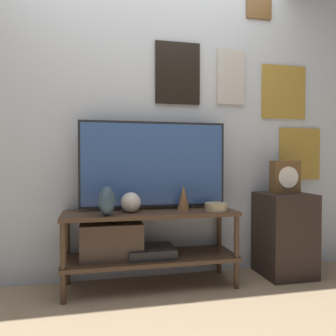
# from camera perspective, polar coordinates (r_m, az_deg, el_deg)

# --- Properties ---
(ground_plane) EXTENTS (12.00, 12.00, 0.00)m
(ground_plane) POSITION_cam_1_polar(r_m,az_deg,el_deg) (2.47, -2.00, -21.93)
(ground_plane) COLOR #997F60
(wall_back) EXTENTS (6.40, 0.08, 2.70)m
(wall_back) POSITION_cam_1_polar(r_m,az_deg,el_deg) (2.80, -3.56, 9.19)
(wall_back) COLOR #B2BCC6
(wall_back) RESTS_ON ground_plane
(media_console) EXTENTS (1.32, 0.42, 0.58)m
(media_console) POSITION_cam_1_polar(r_m,az_deg,el_deg) (2.57, -5.65, -12.34)
(media_console) COLOR #422D1E
(media_console) RESTS_ON ground_plane
(television) EXTENTS (1.17, 0.05, 0.70)m
(television) POSITION_cam_1_polar(r_m,az_deg,el_deg) (2.61, -2.46, 0.62)
(television) COLOR black
(television) RESTS_ON media_console
(vase_round_glass) EXTENTS (0.15, 0.15, 0.15)m
(vase_round_glass) POSITION_cam_1_polar(r_m,az_deg,el_deg) (2.48, -6.51, -5.97)
(vase_round_glass) COLOR beige
(vase_round_glass) RESTS_ON media_console
(vase_urn_stoneware) EXTENTS (0.12, 0.14, 0.21)m
(vase_urn_stoneware) POSITION_cam_1_polar(r_m,az_deg,el_deg) (2.36, -10.62, -5.63)
(vase_urn_stoneware) COLOR #2D4251
(vase_urn_stoneware) RESTS_ON media_console
(vase_wide_bowl) EXTENTS (0.18, 0.18, 0.06)m
(vase_wide_bowl) POSITION_cam_1_polar(r_m,az_deg,el_deg) (2.58, 8.43, -6.72)
(vase_wide_bowl) COLOR tan
(vase_wide_bowl) RESTS_ON media_console
(vase_slim_bronze) EXTENTS (0.10, 0.10, 0.20)m
(vase_slim_bronze) POSITION_cam_1_polar(r_m,az_deg,el_deg) (2.58, 2.71, -5.16)
(vase_slim_bronze) COLOR brown
(vase_slim_bronze) RESTS_ON media_console
(side_table) EXTENTS (0.41, 0.41, 0.69)m
(side_table) POSITION_cam_1_polar(r_m,az_deg,el_deg) (3.00, 19.62, -10.80)
(side_table) COLOR black
(side_table) RESTS_ON ground_plane
(mantel_clock) EXTENTS (0.24, 0.11, 0.28)m
(mantel_clock) POSITION_cam_1_polar(r_m,az_deg,el_deg) (2.97, 19.70, -1.47)
(mantel_clock) COLOR brown
(mantel_clock) RESTS_ON side_table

